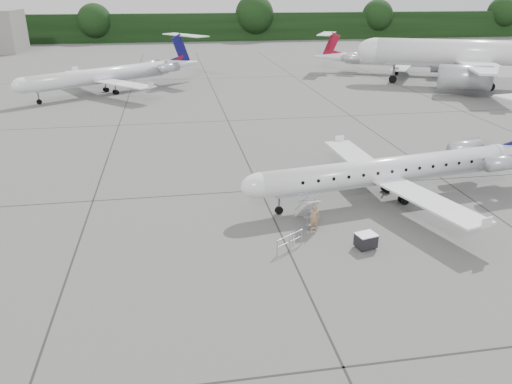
{
  "coord_description": "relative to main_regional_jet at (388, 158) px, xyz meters",
  "views": [
    {
      "loc": [
        -13.41,
        -28.62,
        14.89
      ],
      "look_at": [
        -8.31,
        1.72,
        2.3
      ],
      "focal_mm": 35.0,
      "sensor_mm": 36.0,
      "label": 1
    }
  ],
  "objects": [
    {
      "name": "treeline",
      "position": [
        -2.01,
        125.71,
        0.73
      ],
      "size": [
        260.0,
        4.0,
        8.0
      ],
      "primitive_type": "cube",
      "color": "black",
      "rests_on": "ground"
    },
    {
      "name": "bg_narrowbody",
      "position": [
        33.22,
        42.03,
        4.04
      ],
      "size": [
        49.17,
        43.44,
        14.62
      ],
      "primitive_type": null,
      "rotation": [
        0.0,
        0.0,
        -0.42
      ],
      "color": "white",
      "rests_on": "ground"
    },
    {
      "name": "baggage_cart",
      "position": [
        -4.23,
        -7.16,
        -2.76
      ],
      "size": [
        1.36,
        1.19,
        1.01
      ],
      "primitive_type": null,
      "rotation": [
        0.0,
        0.0,
        0.24
      ],
      "color": "black",
      "rests_on": "ground"
    },
    {
      "name": "bg_regional_right",
      "position": [
        27.14,
        55.71,
        0.3
      ],
      "size": [
        33.01,
        29.52,
        7.13
      ],
      "primitive_type": null,
      "rotation": [
        0.0,
        0.0,
        2.69
      ],
      "color": "white",
      "rests_on": "ground"
    },
    {
      "name": "airstair",
      "position": [
        -6.93,
        -3.17,
        -2.24
      ],
      "size": [
        1.18,
        2.25,
        2.05
      ],
      "primitive_type": null,
      "rotation": [
        0.0,
        0.0,
        0.16
      ],
      "color": "white",
      "rests_on": "ground"
    },
    {
      "name": "ground",
      "position": [
        -2.01,
        -4.29,
        -3.27
      ],
      "size": [
        320.0,
        320.0,
        0.0
      ],
      "primitive_type": "plane",
      "color": "slate",
      "rests_on": "ground"
    },
    {
      "name": "passenger",
      "position": [
        -6.73,
        -4.38,
        -2.36
      ],
      "size": [
        0.66,
        0.43,
        1.81
      ],
      "primitive_type": "imported",
      "rotation": [
        0.0,
        0.0,
        0.0
      ],
      "color": "#987553",
      "rests_on": "ground"
    },
    {
      "name": "safety_railing",
      "position": [
        -8.91,
        -6.6,
        -2.77
      ],
      "size": [
        1.87,
        1.29,
        1.0
      ],
      "primitive_type": null,
      "rotation": [
        0.0,
        0.0,
        0.59
      ],
      "color": "#95989D",
      "rests_on": "ground"
    },
    {
      "name": "main_regional_jet",
      "position": [
        0.0,
        0.0,
        0.0
      ],
      "size": [
        28.09,
        22.18,
        6.54
      ],
      "primitive_type": null,
      "rotation": [
        0.0,
        0.0,
        0.16
      ],
      "color": "white",
      "rests_on": "ground"
    },
    {
      "name": "bg_regional_left",
      "position": [
        -25.57,
        45.51,
        0.65
      ],
      "size": [
        36.84,
        35.01,
        7.84
      ],
      "primitive_type": null,
      "rotation": [
        0.0,
        0.0,
        0.63
      ],
      "color": "white",
      "rests_on": "ground"
    }
  ]
}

